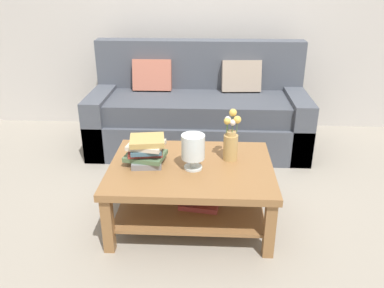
{
  "coord_description": "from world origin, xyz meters",
  "views": [
    {
      "loc": [
        0.11,
        -2.91,
        1.72
      ],
      "look_at": [
        -0.02,
        -0.29,
        0.55
      ],
      "focal_mm": 36.75,
      "sensor_mm": 36.0,
      "label": 1
    }
  ],
  "objects": [
    {
      "name": "coffee_table",
      "position": [
        -0.01,
        -0.44,
        0.33
      ],
      "size": [
        1.16,
        0.87,
        0.45
      ],
      "color": "olive",
      "rests_on": "ground"
    },
    {
      "name": "book_stack_main",
      "position": [
        -0.33,
        -0.42,
        0.55
      ],
      "size": [
        0.3,
        0.26,
        0.2
      ],
      "color": "slate",
      "rests_on": "coffee_table"
    },
    {
      "name": "couch",
      "position": [
        -0.01,
        0.96,
        0.36
      ],
      "size": [
        2.18,
        0.9,
        1.06
      ],
      "color": "#474C56",
      "rests_on": "ground"
    },
    {
      "name": "ground_plane",
      "position": [
        0.0,
        0.0,
        0.0
      ],
      "size": [
        10.0,
        10.0,
        0.0
      ],
      "primitive_type": "plane",
      "color": "gray"
    },
    {
      "name": "glass_hurricane_vase",
      "position": [
        -0.0,
        -0.48,
        0.61
      ],
      "size": [
        0.16,
        0.16,
        0.25
      ],
      "color": "silver",
      "rests_on": "coffee_table"
    },
    {
      "name": "back_wall",
      "position": [
        0.0,
        1.65,
        1.35
      ],
      "size": [
        6.4,
        0.12,
        2.7
      ],
      "primitive_type": "cube",
      "color": "#BCB7B2",
      "rests_on": "ground"
    },
    {
      "name": "flower_pitcher",
      "position": [
        0.26,
        -0.32,
        0.6
      ],
      "size": [
        0.12,
        0.12,
        0.38
      ],
      "color": "tan",
      "rests_on": "coffee_table"
    }
  ]
}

